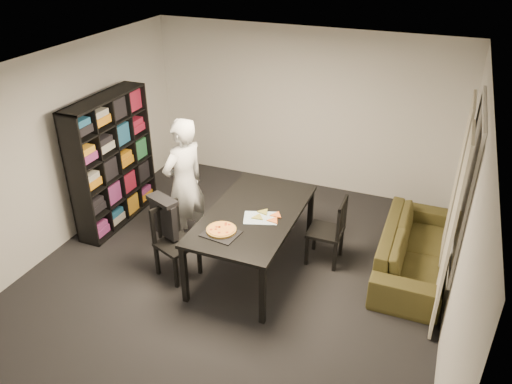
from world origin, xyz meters
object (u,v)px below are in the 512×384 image
at_px(person, 184,184).
at_px(pepperoni_pizza, 221,230).
at_px(dining_table, 253,218).
at_px(sofa, 414,249).
at_px(bookshelf, 112,161).
at_px(chair_right, 333,227).
at_px(baking_tray, 221,234).
at_px(chair_left, 172,235).

distance_m(person, pepperoni_pizza, 1.14).
distance_m(dining_table, sofa, 2.09).
height_order(bookshelf, chair_right, bookshelf).
xyz_separation_m(bookshelf, person, (1.25, -0.15, -0.04)).
xyz_separation_m(chair_right, sofa, (1.01, 0.24, -0.23)).
distance_m(bookshelf, chair_right, 3.24).
bearing_deg(baking_tray, person, 139.43).
distance_m(dining_table, person, 1.09).
relative_size(chair_left, person, 0.52).
relative_size(chair_left, baking_tray, 2.36).
distance_m(bookshelf, person, 1.25).
relative_size(dining_table, sofa, 0.96).
height_order(dining_table, sofa, dining_table).
height_order(chair_left, chair_right, chair_left).
relative_size(dining_table, pepperoni_pizza, 5.54).
distance_m(baking_tray, sofa, 2.50).
height_order(dining_table, pepperoni_pizza, pepperoni_pizza).
xyz_separation_m(bookshelf, chair_right, (3.21, 0.13, -0.42)).
height_order(person, pepperoni_pizza, person).
bearing_deg(pepperoni_pizza, person, 140.79).
bearing_deg(dining_table, chair_left, -152.92).
xyz_separation_m(chair_right, pepperoni_pizza, (-1.08, -1.00, 0.31)).
height_order(chair_right, baking_tray, chair_right).
xyz_separation_m(dining_table, sofa, (1.91, 0.72, -0.44)).
bearing_deg(pepperoni_pizza, baking_tray, -71.14).
height_order(person, baking_tray, person).
bearing_deg(person, dining_table, 98.77).
bearing_deg(baking_tray, chair_right, 44.58).
distance_m(pepperoni_pizza, sofa, 2.49).
height_order(chair_right, person, person).
relative_size(bookshelf, person, 1.04).
bearing_deg(chair_left, sofa, -45.85).
bearing_deg(dining_table, pepperoni_pizza, -109.18).
bearing_deg(bookshelf, sofa, 5.09).
height_order(dining_table, chair_left, chair_left).
distance_m(bookshelf, sofa, 4.28).
xyz_separation_m(person, sofa, (2.97, 0.53, -0.61)).
bearing_deg(dining_table, sofa, 20.69).
relative_size(bookshelf, dining_table, 0.98).
relative_size(person, sofa, 0.90).
relative_size(chair_right, person, 0.51).
bearing_deg(pepperoni_pizza, dining_table, 70.82).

